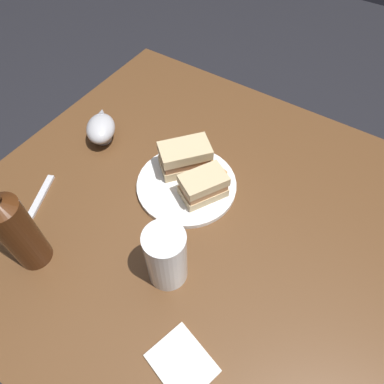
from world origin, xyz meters
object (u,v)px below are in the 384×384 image
object	(u,v)px
napkin	(182,363)
fork	(36,205)
plate	(187,185)
sandwich_half_right	(185,157)
sandwich_half_left	(203,186)
pint_glass	(166,258)
gravy_boat	(101,128)
cider_bottle	(16,229)

from	to	relation	value
napkin	fork	bearing A→B (deg)	168.81
plate	sandwich_half_right	distance (m)	0.07
sandwich_half_left	sandwich_half_right	xyz separation A→B (m)	(-0.08, 0.05, 0.00)
pint_glass	gravy_boat	size ratio (longest dim) A/B	1.15
gravy_boat	fork	xyz separation A→B (m)	(0.01, -0.25, -0.04)
pint_glass	cider_bottle	distance (m)	0.29
sandwich_half_left	gravy_boat	bearing A→B (deg)	176.86
sandwich_half_left	pint_glass	bearing A→B (deg)	-78.40
napkin	fork	size ratio (longest dim) A/B	0.61
fork	pint_glass	bearing A→B (deg)	-108.05
cider_bottle	napkin	xyz separation A→B (m)	(0.38, -0.01, -0.11)
gravy_boat	fork	world-z (taller)	gravy_boat
sandwich_half_left	cider_bottle	xyz separation A→B (m)	(-0.22, -0.32, 0.07)
fork	gravy_boat	bearing A→B (deg)	-20.15
sandwich_half_right	plate	bearing A→B (deg)	-52.96
cider_bottle	sandwich_half_left	bearing A→B (deg)	56.22
sandwich_half_left	gravy_boat	world-z (taller)	sandwich_half_left
fork	napkin	bearing A→B (deg)	-124.55
sandwich_half_left	pint_glass	distance (m)	0.21
gravy_boat	plate	bearing A→B (deg)	-2.43
sandwich_half_left	napkin	bearing A→B (deg)	-63.80
plate	fork	xyz separation A→B (m)	(-0.26, -0.24, -0.00)
cider_bottle	pint_glass	bearing A→B (deg)	25.24
gravy_boat	napkin	size ratio (longest dim) A/B	1.17
sandwich_half_left	napkin	distance (m)	0.37
plate	napkin	world-z (taller)	plate
plate	cider_bottle	bearing A→B (deg)	-116.67
plate	cider_bottle	world-z (taller)	cider_bottle
plate	sandwich_half_left	world-z (taller)	sandwich_half_left
sandwich_half_right	pint_glass	xyz separation A→B (m)	(0.12, -0.25, 0.02)
sandwich_half_right	cider_bottle	distance (m)	0.40
pint_glass	gravy_boat	world-z (taller)	pint_glass
sandwich_half_left	sandwich_half_right	distance (m)	0.09
plate	fork	size ratio (longest dim) A/B	1.35
cider_bottle	fork	distance (m)	0.17
pint_glass	cider_bottle	bearing A→B (deg)	-154.76
napkin	gravy_boat	bearing A→B (deg)	144.70
pint_glass	gravy_boat	distance (m)	0.43
plate	pint_glass	bearing A→B (deg)	-66.12
napkin	fork	world-z (taller)	napkin
gravy_boat	cider_bottle	size ratio (longest dim) A/B	0.47
cider_bottle	napkin	world-z (taller)	cider_bottle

